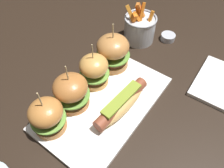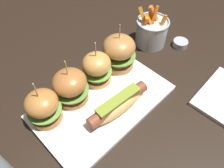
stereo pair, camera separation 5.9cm
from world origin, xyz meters
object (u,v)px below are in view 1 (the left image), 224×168
object	(u,v)px
slider_center_right	(94,70)
fries_bucket	(139,28)
platter_main	(104,103)
sauce_ramekin	(168,37)
slider_far_left	(47,116)
hot_dog	(121,103)
slider_center_left	(71,92)
slider_far_right	(113,52)

from	to	relation	value
slider_center_right	fries_bucket	world-z (taller)	slider_center_right
platter_main	fries_bucket	xyz separation A→B (m)	(0.30, 0.07, 0.04)
slider_center_right	fries_bucket	distance (m)	0.26
sauce_ramekin	slider_far_left	bearing A→B (deg)	171.69
platter_main	hot_dog	bearing A→B (deg)	-79.04
slider_center_left	slider_far_right	size ratio (longest dim) A/B	0.94
slider_far_left	sauce_ramekin	xyz separation A→B (m)	(0.50, -0.07, -0.05)
slider_far_right	sauce_ramekin	world-z (taller)	slider_far_right
fries_bucket	sauce_ramekin	bearing A→B (deg)	-54.22
slider_far_left	slider_center_right	world-z (taller)	slider_center_right
sauce_ramekin	hot_dog	bearing A→B (deg)	-173.70
slider_far_left	fries_bucket	xyz separation A→B (m)	(0.44, 0.01, -0.01)
slider_far_left	sauce_ramekin	size ratio (longest dim) A/B	2.74
platter_main	slider_far_left	distance (m)	0.16
hot_dog	slider_far_right	world-z (taller)	slider_far_right
hot_dog	slider_center_left	distance (m)	0.13
slider_center_right	sauce_ramekin	world-z (taller)	slider_center_right
fries_bucket	hot_dog	bearing A→B (deg)	-156.70
slider_far_right	slider_center_left	bearing A→B (deg)	180.00
slider_far_right	platter_main	bearing A→B (deg)	-153.50
hot_dog	slider_far_left	bearing A→B (deg)	142.95
slider_far_left	sauce_ramekin	bearing A→B (deg)	-8.31
slider_center_left	platter_main	bearing A→B (deg)	-51.93
hot_dog	fries_bucket	size ratio (longest dim) A/B	1.30
slider_far_left	slider_center_right	distance (m)	0.18
slider_center_left	fries_bucket	bearing A→B (deg)	1.46
platter_main	slider_far_right	world-z (taller)	slider_far_right
slider_center_right	slider_far_left	bearing A→B (deg)	-178.56
slider_far_left	slider_far_right	world-z (taller)	slider_far_right
hot_dog	sauce_ramekin	xyz separation A→B (m)	(0.35, 0.04, -0.03)
slider_center_left	fries_bucket	world-z (taller)	slider_center_left
slider_far_left	fries_bucket	world-z (taller)	slider_far_left
sauce_ramekin	fries_bucket	bearing A→B (deg)	125.78
platter_main	slider_center_left	world-z (taller)	slider_center_left
platter_main	slider_far_left	size ratio (longest dim) A/B	2.69
sauce_ramekin	platter_main	bearing A→B (deg)	178.14
hot_dog	fries_bucket	bearing A→B (deg)	23.30
platter_main	sauce_ramekin	size ratio (longest dim) A/B	7.37
hot_dog	slider_center_left	xyz separation A→B (m)	(-0.06, 0.12, 0.03)
slider_center_right	fries_bucket	bearing A→B (deg)	1.87
slider_far_left	slider_far_right	xyz separation A→B (m)	(0.27, 0.00, 0.01)
slider_center_left	slider_far_right	distance (m)	0.18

